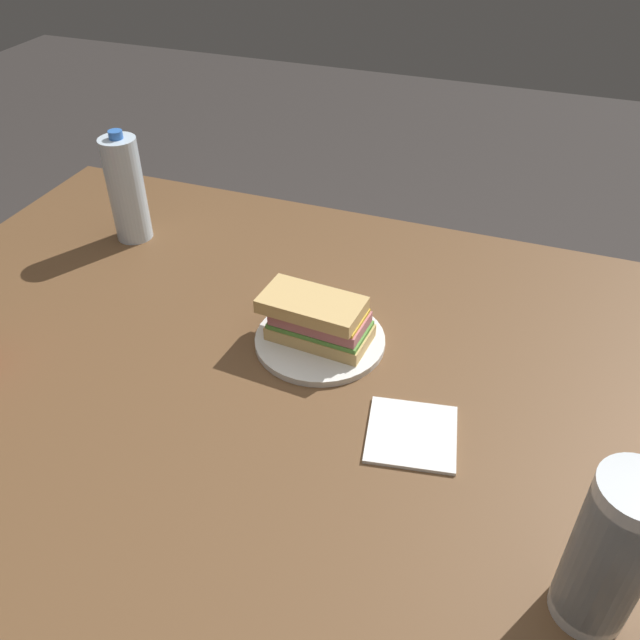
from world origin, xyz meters
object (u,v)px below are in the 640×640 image
(dining_table, at_px, (338,419))
(water_bottle_tall, at_px, (126,189))
(plastic_cup_stack, at_px, (611,553))
(paper_plate, at_px, (320,340))
(sandwich, at_px, (318,319))

(dining_table, relative_size, water_bottle_tall, 7.41)
(dining_table, distance_m, water_bottle_tall, 0.66)
(water_bottle_tall, xyz_separation_m, plastic_cup_stack, (-0.95, 0.54, -0.00))
(dining_table, relative_size, paper_plate, 7.80)
(dining_table, height_order, water_bottle_tall, water_bottle_tall)
(paper_plate, xyz_separation_m, plastic_cup_stack, (-0.45, 0.34, 0.10))
(plastic_cup_stack, bearing_deg, sandwich, -36.93)
(sandwich, bearing_deg, paper_plate, -157.95)
(sandwich, bearing_deg, plastic_cup_stack, 143.07)
(paper_plate, height_order, plastic_cup_stack, plastic_cup_stack)
(dining_table, distance_m, paper_plate, 0.14)
(plastic_cup_stack, bearing_deg, dining_table, -33.69)
(dining_table, relative_size, plastic_cup_stack, 7.91)
(sandwich, xyz_separation_m, plastic_cup_stack, (-0.45, 0.34, 0.06))
(sandwich, height_order, plastic_cup_stack, plastic_cup_stack)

